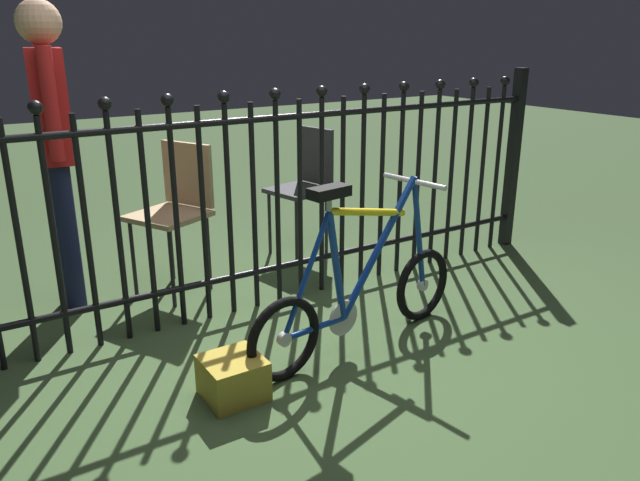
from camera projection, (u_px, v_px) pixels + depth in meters
The scene contains 7 objects.
ground_plane at pixel (323, 369), 2.94m from camera, with size 20.00×20.00×0.00m, color #3A522E.
iron_fence at pixel (234, 200), 3.36m from camera, with size 4.42×0.07×1.29m.
bicycle at pixel (360, 292), 3.06m from camera, with size 1.36×0.40×0.87m.
chair_charcoal at pixel (306, 178), 4.37m from camera, with size 0.43×0.43×0.89m.
chair_tan at pixel (177, 202), 3.70m from camera, with size 0.53×0.53×0.90m.
person_visitor at pixel (53, 132), 3.33m from camera, with size 0.23×0.47×1.69m.
display_crate at pixel (233, 378), 2.69m from camera, with size 0.25×0.25×0.18m, color #B29933.
Camera 1 is at (-1.41, -2.18, 1.51)m, focal length 34.70 mm.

